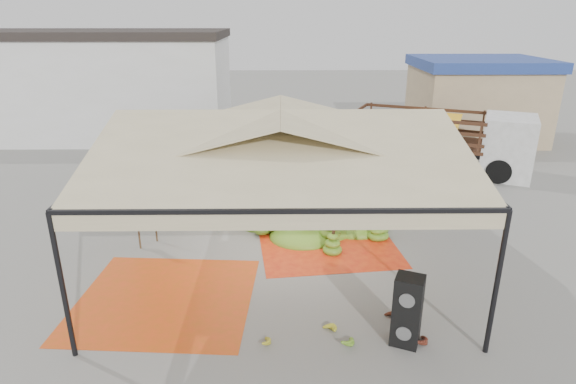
{
  "coord_description": "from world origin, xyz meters",
  "views": [
    {
      "loc": [
        0.04,
        -11.68,
        6.23
      ],
      "look_at": [
        0.2,
        1.5,
        1.3
      ],
      "focal_mm": 30.0,
      "sensor_mm": 36.0,
      "label": 1
    }
  ],
  "objects_px": {
    "banana_heap": "(314,208)",
    "vendor": "(299,162)",
    "speaker_stack": "(407,311)",
    "truck_right": "(449,134)",
    "truck_left": "(259,141)"
  },
  "relations": [
    {
      "from": "vendor",
      "to": "truck_right",
      "type": "distance_m",
      "value": 6.64
    },
    {
      "from": "banana_heap",
      "to": "speaker_stack",
      "type": "relative_size",
      "value": 3.38
    },
    {
      "from": "truck_left",
      "to": "speaker_stack",
      "type": "bearing_deg",
      "value": -68.46
    },
    {
      "from": "banana_heap",
      "to": "vendor",
      "type": "height_order",
      "value": "vendor"
    },
    {
      "from": "banana_heap",
      "to": "truck_left",
      "type": "height_order",
      "value": "truck_left"
    },
    {
      "from": "banana_heap",
      "to": "vendor",
      "type": "relative_size",
      "value": 2.62
    },
    {
      "from": "vendor",
      "to": "truck_right",
      "type": "xyz_separation_m",
      "value": [
        6.27,
        2.12,
        0.52
      ]
    },
    {
      "from": "vendor",
      "to": "truck_right",
      "type": "height_order",
      "value": "truck_right"
    },
    {
      "from": "banana_heap",
      "to": "speaker_stack",
      "type": "bearing_deg",
      "value": -75.73
    },
    {
      "from": "speaker_stack",
      "to": "truck_right",
      "type": "distance_m",
      "value": 12.28
    },
    {
      "from": "speaker_stack",
      "to": "vendor",
      "type": "height_order",
      "value": "vendor"
    },
    {
      "from": "vendor",
      "to": "speaker_stack",
      "type": "bearing_deg",
      "value": 97.98
    },
    {
      "from": "speaker_stack",
      "to": "vendor",
      "type": "relative_size",
      "value": 0.77
    },
    {
      "from": "banana_heap",
      "to": "truck_right",
      "type": "xyz_separation_m",
      "value": [
        5.93,
        5.63,
        0.95
      ]
    },
    {
      "from": "vendor",
      "to": "truck_left",
      "type": "xyz_separation_m",
      "value": [
        -1.56,
        1.35,
        0.49
      ]
    }
  ]
}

